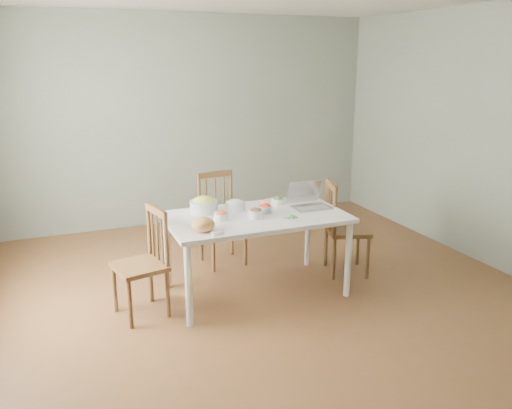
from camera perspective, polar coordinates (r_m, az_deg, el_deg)
name	(u,v)px	position (r m, az deg, el deg)	size (l,w,h in m)	color
floor	(265,293)	(4.97, 1.00, -9.74)	(5.00, 5.00, 0.00)	#54391E
wall_back	(191,121)	(6.90, -7.18, 9.13)	(5.00, 0.00, 2.70)	slate
wall_front	(485,245)	(2.52, 23.95, -4.15)	(5.00, 0.00, 2.70)	slate
wall_right	(484,137)	(5.98, 23.88, 6.86)	(0.00, 5.00, 2.70)	slate
dining_table	(256,254)	(4.85, 0.00, -5.48)	(1.63, 0.92, 0.77)	white
chair_far	(223,220)	(5.50, -3.72, -1.70)	(0.43, 0.41, 0.98)	#4C2E17
chair_left	(139,264)	(4.51, -12.79, -6.41)	(0.42, 0.40, 0.94)	#4C2E17
chair_right	(347,228)	(5.34, 10.08, -2.55)	(0.43, 0.41, 0.97)	#4C2E17
bread_boule	(203,224)	(4.29, -5.88, -2.19)	(0.19, 0.19, 0.12)	#B77644
butter_stick	(218,233)	(4.21, -4.23, -3.20)	(0.10, 0.03, 0.03)	white
bowl_squash	(204,205)	(4.81, -5.80, -0.01)	(0.26, 0.26, 0.15)	yellow
bowl_carrot	(221,215)	(4.60, -3.84, -1.20)	(0.14, 0.14, 0.08)	#CB542D
bowl_onion	(235,205)	(4.87, -2.32, -0.03)	(0.19, 0.19, 0.10)	silver
bowl_mushroom	(256,213)	(4.63, -0.02, -0.95)	(0.14, 0.14, 0.09)	#3D221A
bowl_redpep	(265,208)	(4.79, 1.04, -0.41)	(0.14, 0.14, 0.08)	#E93000
bowl_broccoli	(278,200)	(5.06, 2.43, 0.45)	(0.13, 0.13, 0.08)	#27521D
flatbread	(272,201)	(5.14, 1.74, 0.35)	(0.19, 0.19, 0.02)	tan
basil_bunch	(290,217)	(4.66, 3.79, -1.35)	(0.17, 0.17, 0.02)	#16641D
laptop	(312,196)	(4.93, 6.19, 0.89)	(0.35, 0.33, 0.24)	silver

